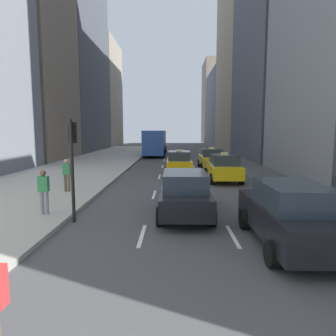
% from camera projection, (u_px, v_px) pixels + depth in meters
% --- Properties ---
extents(sidewalk_left, '(8.00, 66.00, 0.15)m').
position_uv_depth(sidewalk_left, '(91.00, 164.00, 28.19)').
color(sidewalk_left, '#ADAAA3').
rests_on(sidewalk_left, ground).
extents(lane_markings, '(5.72, 56.00, 0.01)m').
position_uv_depth(lane_markings, '(196.00, 171.00, 24.07)').
color(lane_markings, white).
rests_on(lane_markings, ground).
extents(building_row_left, '(6.00, 68.93, 26.58)m').
position_uv_depth(building_row_left, '(53.00, 63.00, 36.55)').
color(building_row_left, '#A89E89').
rests_on(building_row_left, ground).
extents(building_row_right, '(6.00, 87.92, 37.45)m').
position_uv_depth(building_row_right, '(255.00, 49.00, 40.98)').
color(building_row_right, '#A89E89').
rests_on(building_row_right, ground).
extents(taxi_second, '(2.02, 4.40, 1.87)m').
position_uv_depth(taxi_second, '(211.00, 159.00, 25.46)').
color(taxi_second, yellow).
rests_on(taxi_second, ground).
extents(taxi_third, '(2.02, 4.40, 1.87)m').
position_uv_depth(taxi_third, '(179.00, 162.00, 22.37)').
color(taxi_third, yellow).
rests_on(taxi_third, ground).
extents(taxi_fourth, '(2.02, 4.40, 1.87)m').
position_uv_depth(taxi_fourth, '(223.00, 167.00, 19.23)').
color(taxi_fourth, yellow).
rests_on(taxi_fourth, ground).
extents(sedan_black_near, '(2.02, 4.55, 1.81)m').
position_uv_depth(sedan_black_near, '(289.00, 214.00, 8.31)').
color(sedan_black_near, black).
rests_on(sedan_black_near, ground).
extents(sedan_silver_behind, '(2.02, 4.57, 1.70)m').
position_uv_depth(sedan_silver_behind, '(185.00, 193.00, 11.39)').
color(sedan_silver_behind, black).
rests_on(sedan_silver_behind, ground).
extents(city_bus, '(2.80, 11.61, 3.25)m').
position_uv_depth(city_bus, '(155.00, 142.00, 39.92)').
color(city_bus, '#2D519E').
rests_on(city_bus, ground).
extents(pedestrian_mid_block, '(0.36, 0.22, 1.65)m').
position_uv_depth(pedestrian_mid_block, '(44.00, 190.00, 10.95)').
color(pedestrian_mid_block, gray).
rests_on(pedestrian_mid_block, sidewalk_left).
extents(pedestrian_far_walking, '(0.36, 0.22, 1.65)m').
position_uv_depth(pedestrian_far_walking, '(67.00, 173.00, 15.19)').
color(pedestrian_far_walking, brown).
rests_on(pedestrian_far_walking, sidewalk_left).
extents(traffic_light_pole, '(0.24, 0.42, 3.60)m').
position_uv_depth(traffic_light_pole, '(72.00, 154.00, 10.41)').
color(traffic_light_pole, black).
rests_on(traffic_light_pole, ground).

